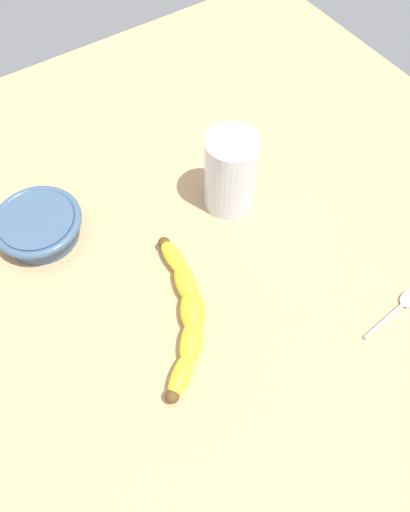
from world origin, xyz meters
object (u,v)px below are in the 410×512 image
object	(u,v)px
ceramic_bowl	(39,225)
teaspoon	(407,301)
banana	(186,311)
smoothie_glass	(230,174)

from	to	relation	value
ceramic_bowl	teaspoon	size ratio (longest dim) A/B	1.15
banana	ceramic_bowl	size ratio (longest dim) A/B	1.67
smoothie_glass	teaspoon	size ratio (longest dim) A/B	1.14
banana	teaspoon	world-z (taller)	banana
banana	teaspoon	size ratio (longest dim) A/B	1.93
ceramic_bowl	smoothie_glass	bearing A→B (deg)	159.76
smoothie_glass	ceramic_bowl	distance (cm)	29.06
smoothie_glass	ceramic_bowl	xyz separation A→B (cm)	(27.04, -9.97, -3.68)
teaspoon	smoothie_glass	bearing A→B (deg)	104.50
banana	ceramic_bowl	distance (cm)	25.60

